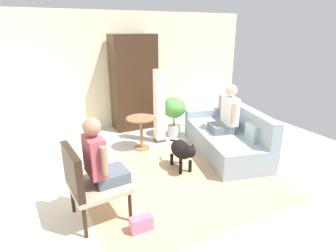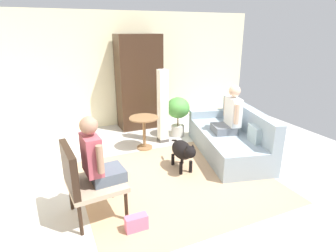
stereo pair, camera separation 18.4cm
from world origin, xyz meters
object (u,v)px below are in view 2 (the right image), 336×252
(person_on_armchair, at_px, (97,157))
(potted_plant, at_px, (178,111))
(column_lamp, at_px, (163,107))
(armoire_cabinet, at_px, (139,82))
(couch, at_px, (230,138))
(dog, at_px, (183,151))
(handbag, at_px, (136,223))
(round_end_table, at_px, (144,127))
(armchair, at_px, (84,178))
(person_on_couch, at_px, (230,114))

(person_on_armchair, xyz_separation_m, potted_plant, (2.09, 2.07, -0.23))
(column_lamp, relative_size, armoire_cabinet, 0.70)
(potted_plant, bearing_deg, couch, -67.29)
(person_on_armchair, relative_size, column_lamp, 0.56)
(dog, xyz_separation_m, handbag, (-1.16, -1.09, -0.25))
(person_on_armchair, distance_m, armoire_cabinet, 3.40)
(round_end_table, xyz_separation_m, armoire_cabinet, (0.36, 1.30, 0.63))
(armchair, height_order, potted_plant, armchair)
(person_on_couch, height_order, column_lamp, column_lamp)
(handbag, bearing_deg, armchair, 136.32)
(round_end_table, bearing_deg, armchair, -128.23)
(person_on_couch, distance_m, dog, 1.18)
(person_on_couch, xyz_separation_m, handbag, (-2.23, -1.33, -0.68))
(couch, bearing_deg, person_on_armchair, -161.61)
(couch, relative_size, person_on_couch, 2.58)
(couch, distance_m, potted_plant, 1.33)
(person_on_couch, height_order, round_end_table, person_on_couch)
(couch, height_order, person_on_couch, person_on_couch)
(couch, xyz_separation_m, dog, (-1.12, -0.25, 0.05))
(couch, height_order, round_end_table, couch)
(couch, height_order, handbag, couch)
(person_on_couch, bearing_deg, armchair, -162.28)
(armchair, distance_m, column_lamp, 2.67)
(potted_plant, bearing_deg, round_end_table, -158.85)
(person_on_couch, distance_m, handbag, 2.69)
(person_on_couch, xyz_separation_m, armoire_cabinet, (-1.00, 2.16, 0.29))
(person_on_armchair, bearing_deg, person_on_couch, 18.54)
(person_on_couch, xyz_separation_m, potted_plant, (-0.46, 1.21, -0.21))
(dog, height_order, handbag, dog)
(column_lamp, bearing_deg, person_on_armchair, -131.13)
(armchair, distance_m, potted_plant, 3.08)
(person_on_armchair, height_order, armoire_cabinet, armoire_cabinet)
(person_on_couch, distance_m, potted_plant, 1.31)
(person_on_armchair, distance_m, column_lamp, 2.54)
(handbag, bearing_deg, couch, 30.42)
(person_on_couch, bearing_deg, dog, -167.52)
(person_on_couch, relative_size, potted_plant, 1.01)
(couch, xyz_separation_m, handbag, (-2.28, -1.34, -0.20))
(armoire_cabinet, relative_size, handbag, 8.10)
(column_lamp, bearing_deg, potted_plant, 20.21)
(handbag, bearing_deg, dog, 43.35)
(potted_plant, xyz_separation_m, column_lamp, (-0.42, -0.15, 0.18))
(armchair, xyz_separation_m, potted_plant, (2.26, 2.08, 0.00))
(person_on_armchair, xyz_separation_m, column_lamp, (1.67, 1.91, -0.05))
(round_end_table, bearing_deg, handbag, -111.87)
(handbag, bearing_deg, person_on_couch, 30.80)
(couch, relative_size, handbag, 8.55)
(person_on_couch, bearing_deg, potted_plant, 110.62)
(person_on_couch, relative_size, handbag, 3.31)
(couch, xyz_separation_m, person_on_armchair, (-2.60, -0.86, 0.50))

